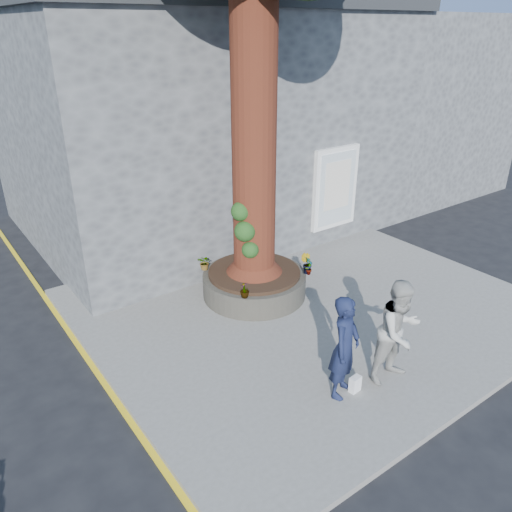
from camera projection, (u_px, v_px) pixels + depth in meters
ground at (282, 354)px, 9.46m from camera, size 120.00×120.00×0.00m
pavement at (307, 305)px, 10.97m from camera, size 9.00×8.00×0.12m
yellow_line at (107, 388)px, 8.57m from camera, size 0.10×30.00×0.01m
stone_shop at (198, 118)px, 14.74m from camera, size 10.30×8.30×6.30m
neighbour_shop at (380, 102)px, 19.08m from camera, size 6.00×8.00×6.00m
planter at (254, 283)px, 11.18m from camera, size 2.30×2.30×0.60m
man at (345, 347)px, 7.92m from camera, size 0.77×0.66×1.79m
woman at (399, 332)px, 8.27m from camera, size 0.93×0.74×1.86m
shopping_bag at (355, 384)px, 8.26m from camera, size 0.21×0.14×0.28m
plant_a at (309, 266)px, 10.80m from camera, size 0.26×0.25×0.41m
plant_b at (306, 264)px, 10.86m from camera, size 0.31×0.31×0.45m
plant_c at (245, 290)px, 9.91m from camera, size 0.24×0.24×0.33m
plant_d at (205, 263)px, 11.04m from camera, size 0.38×0.39×0.34m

